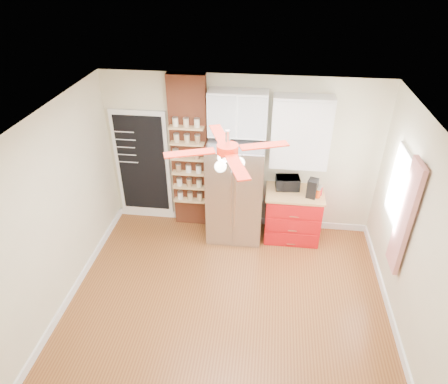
# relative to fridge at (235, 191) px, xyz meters

# --- Properties ---
(floor) EXTENTS (4.50, 4.50, 0.00)m
(floor) POSITION_rel_fridge_xyz_m (0.05, -1.63, -0.88)
(floor) COLOR brown
(floor) RESTS_ON ground
(ceiling) EXTENTS (4.50, 4.50, 0.00)m
(ceiling) POSITION_rel_fridge_xyz_m (0.05, -1.63, 1.83)
(ceiling) COLOR white
(ceiling) RESTS_ON wall_back
(wall_back) EXTENTS (4.50, 0.02, 2.70)m
(wall_back) POSITION_rel_fridge_xyz_m (0.05, 0.37, 0.48)
(wall_back) COLOR beige
(wall_back) RESTS_ON floor
(wall_front) EXTENTS (4.50, 0.02, 2.70)m
(wall_front) POSITION_rel_fridge_xyz_m (0.05, -3.63, 0.48)
(wall_front) COLOR beige
(wall_front) RESTS_ON floor
(wall_left) EXTENTS (0.02, 4.00, 2.70)m
(wall_left) POSITION_rel_fridge_xyz_m (-2.20, -1.63, 0.48)
(wall_left) COLOR beige
(wall_left) RESTS_ON floor
(wall_right) EXTENTS (0.02, 4.00, 2.70)m
(wall_right) POSITION_rel_fridge_xyz_m (2.30, -1.63, 0.48)
(wall_right) COLOR beige
(wall_right) RESTS_ON floor
(chalkboard) EXTENTS (0.95, 0.05, 1.95)m
(chalkboard) POSITION_rel_fridge_xyz_m (-1.65, 0.33, 0.23)
(chalkboard) COLOR white
(chalkboard) RESTS_ON wall_back
(brick_pillar) EXTENTS (0.60, 0.16, 2.70)m
(brick_pillar) POSITION_rel_fridge_xyz_m (-0.80, 0.29, 0.48)
(brick_pillar) COLOR brown
(brick_pillar) RESTS_ON floor
(fridge) EXTENTS (0.90, 0.70, 1.75)m
(fridge) POSITION_rel_fridge_xyz_m (0.00, 0.00, 0.00)
(fridge) COLOR #ABABAF
(fridge) RESTS_ON floor
(upper_glass_cabinet) EXTENTS (0.90, 0.35, 0.70)m
(upper_glass_cabinet) POSITION_rel_fridge_xyz_m (0.00, 0.20, 1.27)
(upper_glass_cabinet) COLOR white
(upper_glass_cabinet) RESTS_ON wall_back
(red_cabinet) EXTENTS (0.94, 0.64, 0.90)m
(red_cabinet) POSITION_rel_fridge_xyz_m (0.97, 0.05, -0.42)
(red_cabinet) COLOR #B10D10
(red_cabinet) RESTS_ON floor
(upper_shelf_unit) EXTENTS (0.90, 0.30, 1.15)m
(upper_shelf_unit) POSITION_rel_fridge_xyz_m (0.97, 0.22, 1.00)
(upper_shelf_unit) COLOR white
(upper_shelf_unit) RESTS_ON wall_back
(window) EXTENTS (0.04, 0.75, 1.05)m
(window) POSITION_rel_fridge_xyz_m (2.28, -0.73, 0.68)
(window) COLOR white
(window) RESTS_ON wall_right
(curtain) EXTENTS (0.06, 0.40, 1.55)m
(curtain) POSITION_rel_fridge_xyz_m (2.23, -1.28, 0.57)
(curtain) COLOR red
(curtain) RESTS_ON wall_right
(ceiling_fan) EXTENTS (1.40, 1.40, 0.44)m
(ceiling_fan) POSITION_rel_fridge_xyz_m (0.05, -1.63, 1.55)
(ceiling_fan) COLOR silver
(ceiling_fan) RESTS_ON ceiling
(toaster_oven) EXTENTS (0.41, 0.30, 0.21)m
(toaster_oven) POSITION_rel_fridge_xyz_m (0.84, 0.16, 0.13)
(toaster_oven) COLOR black
(toaster_oven) RESTS_ON red_cabinet
(coffee_maker) EXTENTS (0.20, 0.21, 0.31)m
(coffee_maker) POSITION_rel_fridge_xyz_m (1.23, -0.04, 0.18)
(coffee_maker) COLOR black
(coffee_maker) RESTS_ON red_cabinet
(canister_left) EXTENTS (0.11, 0.11, 0.15)m
(canister_left) POSITION_rel_fridge_xyz_m (1.31, -0.05, 0.10)
(canister_left) COLOR #B5340A
(canister_left) RESTS_ON red_cabinet
(canister_right) EXTENTS (0.14, 0.14, 0.16)m
(canister_right) POSITION_rel_fridge_xyz_m (1.34, 0.03, 0.10)
(canister_right) COLOR red
(canister_right) RESTS_ON red_cabinet
(pantry_jar_oats) EXTENTS (0.11, 0.11, 0.15)m
(pantry_jar_oats) POSITION_rel_fridge_xyz_m (-0.99, 0.12, 0.57)
(pantry_jar_oats) COLOR #C3B695
(pantry_jar_oats) RESTS_ON brick_pillar
(pantry_jar_beans) EXTENTS (0.10, 0.10, 0.14)m
(pantry_jar_beans) POSITION_rel_fridge_xyz_m (-0.65, 0.14, 0.57)
(pantry_jar_beans) COLOR #94664B
(pantry_jar_beans) RESTS_ON brick_pillar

